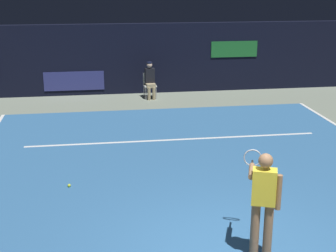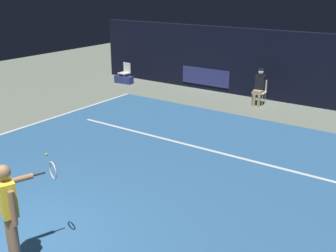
{
  "view_description": "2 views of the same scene",
  "coord_description": "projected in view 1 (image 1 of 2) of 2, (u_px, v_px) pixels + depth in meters",
  "views": [
    {
      "loc": [
        -1.99,
        -6.49,
        4.22
      ],
      "look_at": [
        -0.38,
        4.35,
        0.86
      ],
      "focal_mm": 51.95,
      "sensor_mm": 36.0,
      "label": 1
    },
    {
      "loc": [
        5.5,
        -3.11,
        4.22
      ],
      "look_at": [
        0.11,
        4.57,
        0.94
      ],
      "focal_mm": 43.9,
      "sensor_mm": 36.0,
      "label": 2
    }
  ],
  "objects": [
    {
      "name": "line_service",
      "position": [
        174.0,
        140.0,
        13.12
      ],
      "size": [
        7.88,
        0.1,
        0.01
      ],
      "primitive_type": "cube",
      "color": "white",
      "rests_on": "court_surface"
    },
    {
      "name": "tennis_player",
      "position": [
        263.0,
        199.0,
        7.4
      ],
      "size": [
        0.5,
        1.05,
        1.73
      ],
      "color": "#8C6647",
      "rests_on": "ground"
    },
    {
      "name": "tennis_ball",
      "position": [
        69.0,
        185.0,
        10.16
      ],
      "size": [
        0.07,
        0.07,
        0.07
      ],
      "primitive_type": "sphere",
      "color": "#CCE033",
      "rests_on": "court_surface"
    },
    {
      "name": "line_judge_on_chair",
      "position": [
        150.0,
        80.0,
        17.49
      ],
      "size": [
        0.47,
        0.56,
        1.32
      ],
      "color": "white",
      "rests_on": "ground"
    },
    {
      "name": "court_surface",
      "position": [
        186.0,
        164.0,
        11.46
      ],
      "size": [
        10.1,
        10.05,
        0.01
      ],
      "primitive_type": "cube",
      "color": "#336699",
      "rests_on": "ground"
    },
    {
      "name": "back_wall",
      "position": [
        149.0,
        58.0,
        18.26
      ],
      "size": [
        16.17,
        0.33,
        2.6
      ],
      "color": "black",
      "rests_on": "ground"
    },
    {
      "name": "ground_plane",
      "position": [
        186.0,
        164.0,
        11.46
      ],
      "size": [
        31.52,
        31.52,
        0.0
      ],
      "primitive_type": "plane",
      "color": "gray"
    }
  ]
}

